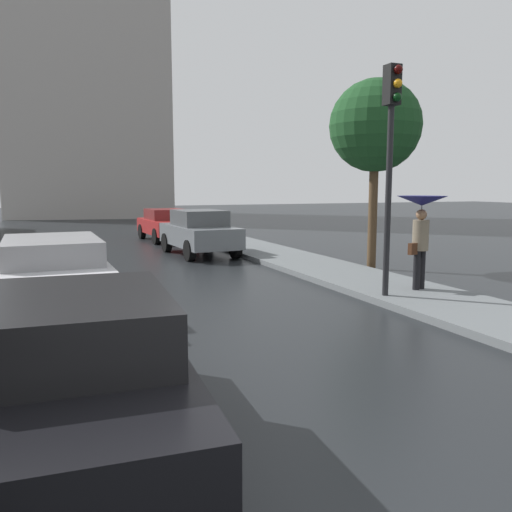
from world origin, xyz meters
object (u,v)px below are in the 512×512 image
(car_white_behind_camera, at_px, (53,272))
(traffic_light, at_px, (391,139))
(car_grey_far_lane, at_px, (199,232))
(car_red_far_ahead, at_px, (167,224))
(pedestrian_with_umbrella_far, at_px, (421,216))
(car_black_near_kerb, at_px, (75,372))
(street_tree_near, at_px, (375,127))

(car_white_behind_camera, height_order, traffic_light, traffic_light)
(car_white_behind_camera, bearing_deg, car_grey_far_lane, -126.28)
(car_red_far_ahead, height_order, pedestrian_with_umbrella_far, pedestrian_with_umbrella_far)
(traffic_light, bearing_deg, car_red_far_ahead, 95.93)
(car_black_near_kerb, distance_m, pedestrian_with_umbrella_far, 8.33)
(car_white_behind_camera, distance_m, traffic_light, 6.85)
(street_tree_near, bearing_deg, car_grey_far_lane, 127.33)
(car_grey_far_lane, distance_m, traffic_light, 8.88)
(car_grey_far_lane, height_order, traffic_light, traffic_light)
(car_white_behind_camera, xyz_separation_m, car_grey_far_lane, (4.73, 6.72, 0.05))
(car_black_near_kerb, height_order, car_white_behind_camera, car_black_near_kerb)
(car_black_near_kerb, xyz_separation_m, street_tree_near, (8.29, 7.62, 3.17))
(traffic_light, bearing_deg, street_tree_near, 59.14)
(car_black_near_kerb, relative_size, street_tree_near, 0.79)
(car_black_near_kerb, height_order, car_red_far_ahead, car_black_near_kerb)
(car_red_far_ahead, xyz_separation_m, pedestrian_with_umbrella_far, (2.43, -13.23, 0.98))
(car_white_behind_camera, relative_size, pedestrian_with_umbrella_far, 2.30)
(car_red_far_ahead, bearing_deg, car_black_near_kerb, -108.02)
(car_red_far_ahead, xyz_separation_m, car_white_behind_camera, (-4.75, -11.80, 0.02))
(car_red_far_ahead, bearing_deg, street_tree_near, -72.87)
(car_grey_far_lane, height_order, pedestrian_with_umbrella_far, pedestrian_with_umbrella_far)
(car_grey_far_lane, bearing_deg, car_red_far_ahead, 86.41)
(car_black_near_kerb, height_order, car_grey_far_lane, car_grey_far_lane)
(car_red_far_ahead, height_order, car_grey_far_lane, car_grey_far_lane)
(car_grey_far_lane, distance_m, street_tree_near, 6.74)
(pedestrian_with_umbrella_far, distance_m, traffic_light, 1.86)
(car_black_near_kerb, relative_size, car_white_behind_camera, 0.91)
(car_black_near_kerb, distance_m, car_grey_far_lane, 13.22)
(car_white_behind_camera, relative_size, car_grey_far_lane, 1.14)
(pedestrian_with_umbrella_far, relative_size, traffic_light, 0.44)
(car_red_far_ahead, relative_size, car_grey_far_lane, 0.99)
(car_red_far_ahead, relative_size, car_white_behind_camera, 0.86)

